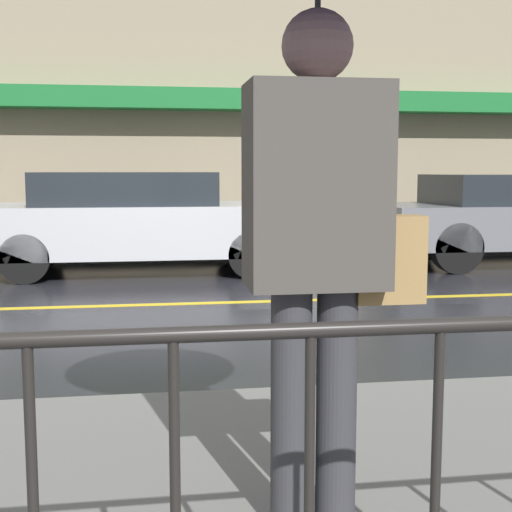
# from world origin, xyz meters

# --- Properties ---
(ground_plane) EXTENTS (80.00, 80.00, 0.00)m
(ground_plane) POSITION_xyz_m (0.00, 0.00, 0.00)
(ground_plane) COLOR black
(sidewalk_far) EXTENTS (28.00, 1.90, 0.14)m
(sidewalk_far) POSITION_xyz_m (0.00, 4.37, 0.07)
(sidewalk_far) COLOR slate
(sidewalk_far) RESTS_ON ground_plane
(lane_marking) EXTENTS (25.20, 0.12, 0.01)m
(lane_marking) POSITION_xyz_m (0.00, 0.00, 0.00)
(lane_marking) COLOR gold
(lane_marking) RESTS_ON ground_plane
(building_storefront) EXTENTS (28.00, 0.85, 6.28)m
(building_storefront) POSITION_xyz_m (0.00, 5.44, 3.11)
(building_storefront) COLOR gray
(building_storefront) RESTS_ON ground_plane
(railing_foreground) EXTENTS (12.00, 0.04, 0.92)m
(railing_foreground) POSITION_xyz_m (-0.00, -5.88, 0.71)
(railing_foreground) COLOR black
(railing_foreground) RESTS_ON sidewalk_near
(pedestrian) EXTENTS (1.18, 1.18, 2.22)m
(pedestrian) POSITION_xyz_m (0.37, -5.04, 1.93)
(pedestrian) COLOR #333338
(pedestrian) RESTS_ON sidewalk_near
(car_silver) EXTENTS (4.56, 1.76, 1.37)m
(car_silver) POSITION_xyz_m (-0.32, 2.44, 0.71)
(car_silver) COLOR #B2B5BA
(car_silver) RESTS_ON ground_plane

